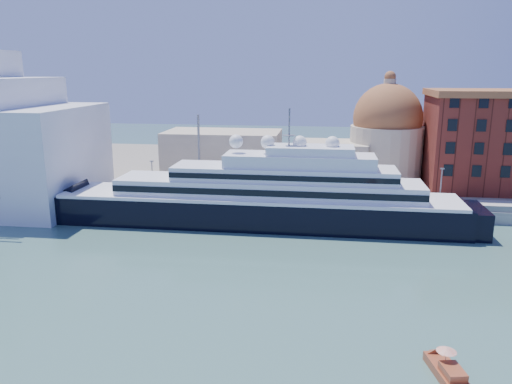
# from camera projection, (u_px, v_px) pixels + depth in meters

# --- Properties ---
(ground) EXTENTS (400.00, 400.00, 0.00)m
(ground) POSITION_uv_depth(u_px,v_px,m) (276.00, 271.00, 75.59)
(ground) COLOR #345A54
(ground) RESTS_ON ground
(quay) EXTENTS (180.00, 10.00, 2.50)m
(quay) POSITION_uv_depth(u_px,v_px,m) (292.00, 205.00, 107.99)
(quay) COLOR gray
(quay) RESTS_ON ground
(land) EXTENTS (260.00, 72.00, 2.00)m
(land) POSITION_uv_depth(u_px,v_px,m) (301.00, 169.00, 147.48)
(land) COLOR slate
(land) RESTS_ON ground
(quay_fence) EXTENTS (180.00, 0.10, 1.20)m
(quay_fence) POSITION_uv_depth(u_px,v_px,m) (290.00, 202.00, 103.22)
(quay_fence) COLOR slate
(quay_fence) RESTS_ON quay
(superyacht) EXTENTS (89.02, 12.34, 26.60)m
(superyacht) POSITION_uv_depth(u_px,v_px,m) (245.00, 201.00, 97.75)
(superyacht) COLOR black
(superyacht) RESTS_ON ground
(service_barge) EXTENTS (12.79, 7.00, 2.74)m
(service_barge) POSITION_uv_depth(u_px,v_px,m) (47.00, 215.00, 101.70)
(service_barge) COLOR white
(service_barge) RESTS_ON ground
(water_taxi) EXTENTS (3.54, 7.01, 3.18)m
(water_taxi) POSITION_uv_depth(u_px,v_px,m) (448.00, 372.00, 49.11)
(water_taxi) COLOR brown
(water_taxi) RESTS_ON ground
(church) EXTENTS (66.00, 18.00, 25.50)m
(church) POSITION_uv_depth(u_px,v_px,m) (324.00, 145.00, 127.63)
(church) COLOR beige
(church) RESTS_ON land
(lamp_posts) EXTENTS (120.80, 2.40, 18.00)m
(lamp_posts) POSITION_uv_depth(u_px,v_px,m) (232.00, 166.00, 105.97)
(lamp_posts) COLOR slate
(lamp_posts) RESTS_ON quay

